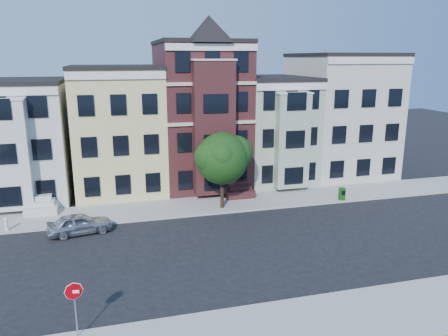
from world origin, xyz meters
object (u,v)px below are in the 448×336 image
object	(u,v)px
street_tree	(222,162)
newspaper_box	(342,194)
fire_hydrant	(7,225)
parked_car	(80,224)
stop_sign	(75,306)

from	to	relation	value
street_tree	newspaper_box	bearing A→B (deg)	-4.20
street_tree	fire_hydrant	distance (m)	14.80
street_tree	parked_car	bearing A→B (deg)	-168.15
parked_car	fire_hydrant	xyz separation A→B (m)	(-4.53, 1.39, -0.17)
street_tree	parked_car	xyz separation A→B (m)	(-9.92, -2.08, -2.93)
street_tree	parked_car	world-z (taller)	street_tree
street_tree	stop_sign	size ratio (longest dim) A/B	2.60
newspaper_box	parked_car	bearing A→B (deg)	-167.26
street_tree	stop_sign	world-z (taller)	street_tree
newspaper_box	fire_hydrant	xyz separation A→B (m)	(-23.90, 0.00, -0.13)
street_tree	fire_hydrant	xyz separation A→B (m)	(-14.45, -0.69, -3.11)
fire_hydrant	street_tree	bearing A→B (deg)	2.75
fire_hydrant	parked_car	bearing A→B (deg)	-17.02
newspaper_box	fire_hydrant	distance (m)	23.90
parked_car	street_tree	bearing A→B (deg)	-88.29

